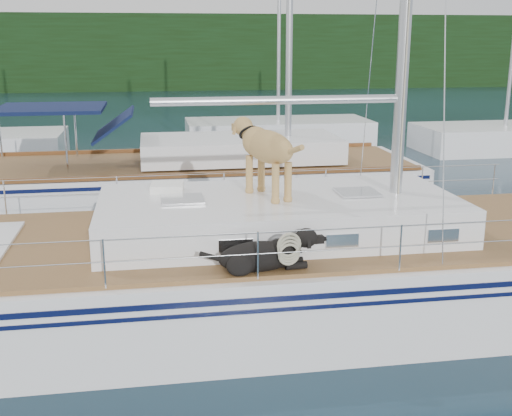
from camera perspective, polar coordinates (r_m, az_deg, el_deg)
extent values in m
plane|color=black|center=(9.86, -2.72, -9.45)|extent=(120.00, 120.00, 0.00)
cube|color=black|center=(53.95, -8.55, 13.53)|extent=(90.00, 3.00, 6.00)
cube|color=#595147|center=(55.25, -8.48, 11.06)|extent=(92.00, 1.00, 1.20)
cube|color=white|center=(9.66, -2.75, -6.74)|extent=(12.00, 3.80, 1.40)
cube|color=olive|center=(9.42, -2.81, -2.61)|extent=(11.52, 3.50, 0.06)
cube|color=white|center=(9.45, 1.99, -0.61)|extent=(5.20, 2.50, 0.55)
cylinder|color=silver|center=(9.15, 2.09, 9.55)|extent=(3.60, 0.12, 0.12)
cylinder|color=silver|center=(7.59, -1.33, -2.26)|extent=(10.56, 0.01, 0.01)
cylinder|color=silver|center=(10.96, -3.91, 3.04)|extent=(10.56, 0.01, 0.01)
cube|color=blue|center=(10.89, -10.07, -0.14)|extent=(0.59, 0.43, 0.04)
cube|color=white|center=(9.79, -7.89, 1.82)|extent=(0.53, 0.45, 0.12)
torus|color=#B9B193|center=(7.81, 2.96, -3.31)|extent=(0.41, 0.18, 0.40)
cube|color=white|center=(15.89, -5.69, 1.64)|extent=(11.00, 3.50, 1.30)
cube|color=olive|center=(15.75, -5.75, 3.95)|extent=(10.56, 3.29, 0.06)
cube|color=white|center=(15.81, -1.42, 5.34)|extent=(4.80, 2.30, 0.55)
cube|color=#0F173F|center=(15.68, -17.76, 8.45)|extent=(2.40, 2.30, 0.08)
cube|color=white|center=(25.69, 1.97, 6.63)|extent=(7.20, 3.00, 1.10)
cube|color=white|center=(25.76, 21.17, 5.67)|extent=(6.40, 3.00, 1.10)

